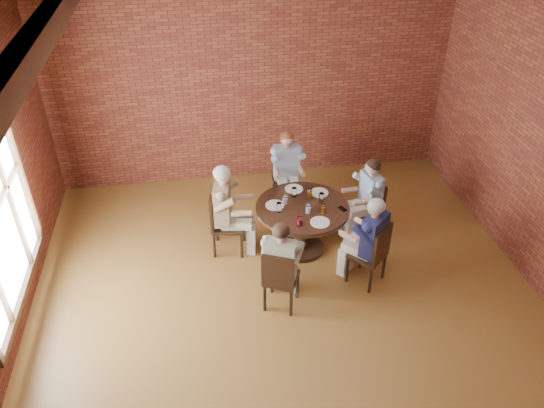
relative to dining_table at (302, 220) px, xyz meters
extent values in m
plane|color=brown|center=(-0.38, -1.27, -0.53)|extent=(7.00, 7.00, 0.00)
plane|color=beige|center=(-0.38, -1.27, 2.87)|extent=(7.00, 7.00, 0.00)
plane|color=brown|center=(-0.38, 2.23, 1.17)|extent=(7.00, 0.00, 7.00)
cube|color=black|center=(-2.83, -1.27, 2.74)|extent=(0.22, 6.90, 0.26)
cube|color=black|center=(-3.55, -0.87, -0.02)|extent=(0.10, 2.16, 0.08)
cube|color=black|center=(-3.55, 0.17, 1.12)|extent=(0.10, 0.08, 2.20)
cylinder|color=black|center=(0.00, 0.00, -0.50)|extent=(0.65, 0.65, 0.06)
cylinder|color=black|center=(0.00, 0.00, -0.18)|extent=(0.18, 0.18, 0.64)
cylinder|color=#351F13|center=(0.00, 0.00, 0.20)|extent=(1.29, 1.29, 0.05)
cube|color=black|center=(0.99, 0.19, -0.10)|extent=(0.47, 0.47, 0.04)
cube|color=black|center=(1.16, 0.23, 0.15)|extent=(0.12, 0.40, 0.45)
cylinder|color=black|center=(0.79, 0.33, -0.32)|extent=(0.04, 0.04, 0.41)
cylinder|color=black|center=(0.86, 0.00, -0.32)|extent=(0.04, 0.04, 0.41)
cylinder|color=black|center=(1.12, 0.39, -0.32)|extent=(0.04, 0.04, 0.41)
cylinder|color=black|center=(1.19, 0.06, -0.32)|extent=(0.04, 0.04, 0.41)
cube|color=black|center=(0.00, 1.14, -0.10)|extent=(0.41, 0.41, 0.04)
cube|color=black|center=(0.00, 1.32, 0.16)|extent=(0.41, 0.04, 0.47)
cylinder|color=black|center=(-0.18, 0.96, -0.32)|extent=(0.04, 0.04, 0.41)
cylinder|color=black|center=(0.17, 0.96, -0.32)|extent=(0.04, 0.04, 0.41)
cylinder|color=black|center=(-0.18, 1.31, -0.32)|extent=(0.04, 0.04, 0.41)
cylinder|color=black|center=(0.17, 1.31, -0.32)|extent=(0.04, 0.04, 0.41)
cube|color=black|center=(-1.02, 0.18, -0.10)|extent=(0.51, 0.51, 0.04)
cube|color=black|center=(-1.22, 0.22, 0.17)|extent=(0.12, 0.44, 0.51)
cylinder|color=black|center=(-0.87, -0.04, -0.32)|extent=(0.04, 0.04, 0.41)
cylinder|color=black|center=(-0.80, 0.34, -0.32)|extent=(0.04, 0.04, 0.41)
cylinder|color=black|center=(-1.24, 0.03, -0.32)|extent=(0.04, 0.04, 0.41)
cylinder|color=black|center=(-1.18, 0.40, -0.32)|extent=(0.04, 0.04, 0.41)
cube|color=black|center=(-0.48, -1.04, -0.10)|extent=(0.53, 0.53, 0.04)
cube|color=black|center=(-0.55, -1.20, 0.15)|extent=(0.38, 0.20, 0.45)
cylinder|color=black|center=(-0.26, -0.95, -0.32)|extent=(0.04, 0.04, 0.41)
cylinder|color=black|center=(-0.56, -0.81, -0.32)|extent=(0.04, 0.04, 0.41)
cylinder|color=black|center=(-0.40, -1.26, -0.32)|extent=(0.04, 0.04, 0.41)
cylinder|color=black|center=(-0.70, -1.12, -0.32)|extent=(0.04, 0.04, 0.41)
cube|color=black|center=(0.71, -0.77, -0.10)|extent=(0.58, 0.58, 0.04)
cube|color=black|center=(0.83, -0.91, 0.16)|extent=(0.33, 0.31, 0.47)
cylinder|color=black|center=(0.72, -0.52, -0.32)|extent=(0.04, 0.04, 0.41)
cylinder|color=black|center=(0.46, -0.76, -0.32)|extent=(0.04, 0.04, 0.41)
cylinder|color=black|center=(0.96, -0.78, -0.32)|extent=(0.04, 0.04, 0.41)
cylinder|color=black|center=(0.70, -1.02, -0.32)|extent=(0.04, 0.04, 0.41)
cylinder|color=white|center=(0.31, 0.29, 0.23)|extent=(0.26, 0.26, 0.01)
cylinder|color=white|center=(-0.03, 0.45, 0.23)|extent=(0.26, 0.26, 0.01)
cylinder|color=white|center=(-0.37, 0.08, 0.23)|extent=(0.26, 0.26, 0.01)
cylinder|color=white|center=(0.15, -0.41, 0.23)|extent=(0.26, 0.26, 0.01)
cylinder|color=white|center=(0.28, 0.07, 0.29)|extent=(0.07, 0.07, 0.14)
cylinder|color=white|center=(0.14, 0.20, 0.29)|extent=(0.07, 0.07, 0.14)
cylinder|color=white|center=(-0.07, 0.27, 0.29)|extent=(0.07, 0.07, 0.14)
cylinder|color=white|center=(-0.23, 0.10, 0.29)|extent=(0.07, 0.07, 0.14)
cylinder|color=white|center=(-0.34, -0.07, 0.29)|extent=(0.07, 0.07, 0.14)
cylinder|color=white|center=(-0.13, -0.41, 0.29)|extent=(0.07, 0.07, 0.14)
cylinder|color=white|center=(0.04, -0.16, 0.29)|extent=(0.07, 0.07, 0.14)
cylinder|color=white|center=(0.24, -0.19, 0.29)|extent=(0.07, 0.07, 0.14)
cube|color=black|center=(0.53, -0.15, 0.23)|extent=(0.11, 0.15, 0.01)
camera|label=1|loc=(-1.39, -5.85, 4.33)|focal=35.00mm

